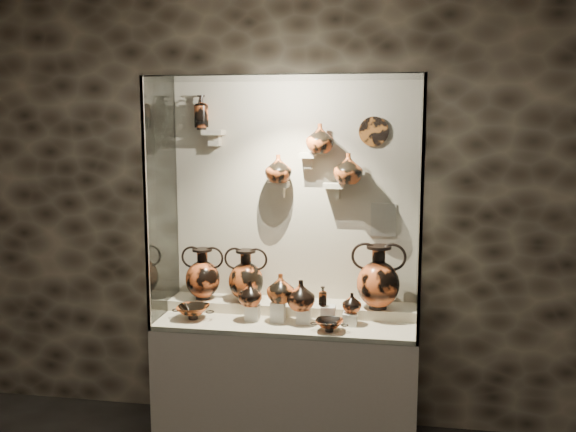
% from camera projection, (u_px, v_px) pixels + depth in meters
% --- Properties ---
extents(wall_back, '(5.00, 0.02, 3.20)m').
position_uv_depth(wall_back, '(295.00, 198.00, 4.43)').
color(wall_back, black).
rests_on(wall_back, ground).
extents(plinth, '(1.70, 0.60, 0.80)m').
position_uv_depth(plinth, '(287.00, 381.00, 4.30)').
color(plinth, '#C3B59D').
rests_on(plinth, floor).
extents(front_tier, '(1.68, 0.58, 0.03)m').
position_uv_depth(front_tier, '(287.00, 321.00, 4.24)').
color(front_tier, beige).
rests_on(front_tier, plinth).
extents(rear_tier, '(1.70, 0.25, 0.10)m').
position_uv_depth(rear_tier, '(291.00, 309.00, 4.40)').
color(rear_tier, beige).
rests_on(rear_tier, plinth).
extents(back_panel, '(1.70, 0.03, 1.60)m').
position_uv_depth(back_panel, '(295.00, 198.00, 4.43)').
color(back_panel, '#C3B59D').
rests_on(back_panel, plinth).
extents(glass_front, '(1.70, 0.01, 1.60)m').
position_uv_depth(glass_front, '(278.00, 210.00, 3.83)').
color(glass_front, white).
rests_on(glass_front, plinth).
extents(glass_left, '(0.01, 0.60, 1.60)m').
position_uv_depth(glass_left, '(162.00, 201.00, 4.26)').
color(glass_left, white).
rests_on(glass_left, plinth).
extents(glass_right, '(0.01, 0.60, 1.60)m').
position_uv_depth(glass_right, '(421.00, 207.00, 3.98)').
color(glass_right, white).
rests_on(glass_right, plinth).
extents(glass_top, '(1.70, 0.60, 0.01)m').
position_uv_depth(glass_top, '(287.00, 78.00, 4.00)').
color(glass_top, white).
rests_on(glass_top, back_panel).
extents(frame_post_left, '(0.02, 0.02, 1.60)m').
position_uv_depth(frame_post_left, '(146.00, 207.00, 3.98)').
color(frame_post_left, gray).
rests_on(frame_post_left, plinth).
extents(frame_post_right, '(0.02, 0.02, 1.60)m').
position_uv_depth(frame_post_right, '(421.00, 213.00, 3.70)').
color(frame_post_right, gray).
rests_on(frame_post_right, plinth).
extents(pedestal_a, '(0.09, 0.09, 0.10)m').
position_uv_depth(pedestal_a, '(253.00, 312.00, 4.22)').
color(pedestal_a, silver).
rests_on(pedestal_a, front_tier).
extents(pedestal_b, '(0.09, 0.09, 0.13)m').
position_uv_depth(pedestal_b, '(278.00, 312.00, 4.19)').
color(pedestal_b, silver).
rests_on(pedestal_b, front_tier).
extents(pedestal_c, '(0.09, 0.09, 0.09)m').
position_uv_depth(pedestal_c, '(304.00, 316.00, 4.16)').
color(pedestal_c, silver).
rests_on(pedestal_c, front_tier).
extents(pedestal_d, '(0.09, 0.09, 0.12)m').
position_uv_depth(pedestal_d, '(328.00, 315.00, 4.13)').
color(pedestal_d, silver).
rests_on(pedestal_d, front_tier).
extents(pedestal_e, '(0.09, 0.09, 0.08)m').
position_uv_depth(pedestal_e, '(350.00, 319.00, 4.11)').
color(pedestal_e, silver).
rests_on(pedestal_e, front_tier).
extents(bracket_ul, '(0.14, 0.12, 0.04)m').
position_uv_depth(bracket_ul, '(214.00, 132.00, 4.38)').
color(bracket_ul, '#C3B59D').
rests_on(bracket_ul, back_panel).
extents(bracket_ca, '(0.14, 0.12, 0.04)m').
position_uv_depth(bracket_ca, '(278.00, 184.00, 4.36)').
color(bracket_ca, '#C3B59D').
rests_on(bracket_ca, back_panel).
extents(bracket_cb, '(0.10, 0.12, 0.04)m').
position_uv_depth(bracket_cb, '(308.00, 155.00, 4.29)').
color(bracket_cb, '#C3B59D').
rests_on(bracket_cb, back_panel).
extents(bracket_cc, '(0.14, 0.12, 0.04)m').
position_uv_depth(bracket_cc, '(334.00, 185.00, 4.29)').
color(bracket_cc, '#C3B59D').
rests_on(bracket_cc, back_panel).
extents(amphora_left, '(0.29, 0.29, 0.36)m').
position_uv_depth(amphora_left, '(203.00, 273.00, 4.45)').
color(amphora_left, '#C95526').
rests_on(amphora_left, rear_tier).
extents(amphora_mid, '(0.35, 0.35, 0.36)m').
position_uv_depth(amphora_mid, '(246.00, 275.00, 4.39)').
color(amphora_mid, '#C45422').
rests_on(amphora_mid, rear_tier).
extents(amphora_right, '(0.37, 0.37, 0.43)m').
position_uv_depth(amphora_right, '(378.00, 277.00, 4.21)').
color(amphora_right, '#C95526').
rests_on(amphora_right, rear_tier).
extents(jug_a, '(0.18, 0.18, 0.16)m').
position_uv_depth(jug_a, '(250.00, 294.00, 4.18)').
color(jug_a, '#C95526').
rests_on(jug_a, pedestal_a).
extents(jug_b, '(0.24, 0.24, 0.19)m').
position_uv_depth(jug_b, '(281.00, 288.00, 4.16)').
color(jug_b, '#C45422').
rests_on(jug_b, pedestal_b).
extents(jug_c, '(0.23, 0.23, 0.19)m').
position_uv_depth(jug_c, '(301.00, 295.00, 4.13)').
color(jug_c, '#C95526').
rests_on(jug_c, pedestal_c).
extents(jug_e, '(0.15, 0.15, 0.13)m').
position_uv_depth(jug_e, '(352.00, 303.00, 4.11)').
color(jug_e, '#C95526').
rests_on(jug_e, pedestal_e).
extents(lekythos_small, '(0.08, 0.08, 0.15)m').
position_uv_depth(lekythos_small, '(323.00, 295.00, 4.11)').
color(lekythos_small, '#C45422').
rests_on(lekythos_small, pedestal_d).
extents(kylix_left, '(0.31, 0.28, 0.11)m').
position_uv_depth(kylix_left, '(193.00, 311.00, 4.24)').
color(kylix_left, '#C45422').
rests_on(kylix_left, front_tier).
extents(kylix_right, '(0.28, 0.26, 0.09)m').
position_uv_depth(kylix_right, '(329.00, 324.00, 3.99)').
color(kylix_right, '#C95526').
rests_on(kylix_right, front_tier).
extents(lekythos_tall, '(0.13, 0.13, 0.26)m').
position_uv_depth(lekythos_tall, '(201.00, 110.00, 4.37)').
color(lekythos_tall, '#C95526').
rests_on(lekythos_tall, bracket_ul).
extents(ovoid_vase_a, '(0.18, 0.18, 0.19)m').
position_uv_depth(ovoid_vase_a, '(278.00, 169.00, 4.30)').
color(ovoid_vase_a, '#C45422').
rests_on(ovoid_vase_a, bracket_ca).
extents(ovoid_vase_b, '(0.19, 0.19, 0.19)m').
position_uv_depth(ovoid_vase_b, '(320.00, 138.00, 4.22)').
color(ovoid_vase_b, '#C45422').
rests_on(ovoid_vase_b, bracket_cb).
extents(ovoid_vase_c, '(0.25, 0.25, 0.20)m').
position_uv_depth(ovoid_vase_c, '(348.00, 168.00, 4.21)').
color(ovoid_vase_c, '#C45422').
rests_on(ovoid_vase_c, bracket_cc).
extents(wall_plate, '(0.20, 0.02, 0.20)m').
position_uv_depth(wall_plate, '(374.00, 131.00, 4.24)').
color(wall_plate, '#96511D').
rests_on(wall_plate, back_panel).
extents(info_placard, '(0.17, 0.01, 0.23)m').
position_uv_depth(info_placard, '(383.00, 220.00, 4.33)').
color(info_placard, beige).
rests_on(info_placard, back_panel).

